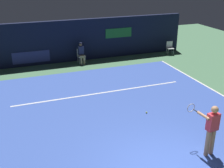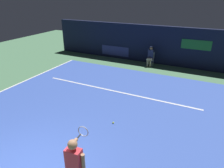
# 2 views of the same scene
# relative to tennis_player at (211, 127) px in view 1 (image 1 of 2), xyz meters

# --- Properties ---
(ground_plane) EXTENTS (30.73, 30.73, 0.00)m
(ground_plane) POSITION_rel_tennis_player_xyz_m (-1.67, 3.92, -0.99)
(ground_plane) COLOR #4C7A56
(court_surface) EXTENTS (10.56, 10.38, 0.01)m
(court_surface) POSITION_rel_tennis_player_xyz_m (-1.67, 3.92, -0.98)
(court_surface) COLOR #3856B2
(court_surface) RESTS_ON ground
(line_sideline_left) EXTENTS (0.10, 10.38, 0.01)m
(line_sideline_left) POSITION_rel_tennis_player_xyz_m (3.56, 3.92, -0.97)
(line_sideline_left) COLOR white
(line_sideline_left) RESTS_ON court_surface
(line_service) EXTENTS (8.24, 0.10, 0.01)m
(line_service) POSITION_rel_tennis_player_xyz_m (-1.67, 5.73, -0.97)
(line_service) COLOR white
(line_service) RESTS_ON court_surface
(back_wall) EXTENTS (15.05, 0.33, 2.60)m
(back_wall) POSITION_rel_tennis_player_xyz_m (-1.68, 11.23, 0.31)
(back_wall) COLOR #141933
(back_wall) RESTS_ON ground
(tennis_player) EXTENTS (0.68, 0.93, 1.73)m
(tennis_player) POSITION_rel_tennis_player_xyz_m (0.00, 0.00, 0.00)
(tennis_player) COLOR tan
(tennis_player) RESTS_ON ground
(line_judge_on_chair) EXTENTS (0.46, 0.54, 1.32)m
(line_judge_on_chair) POSITION_rel_tennis_player_xyz_m (-1.37, 10.47, -0.30)
(line_judge_on_chair) COLOR white
(line_judge_on_chair) RESTS_ON ground
(courtside_chair_near) EXTENTS (0.51, 0.49, 0.88)m
(courtside_chair_near) POSITION_rel_tennis_player_xyz_m (4.83, 10.34, -0.49)
(courtside_chair_near) COLOR white
(courtside_chair_near) RESTS_ON ground
(tennis_ball) EXTENTS (0.07, 0.07, 0.07)m
(tennis_ball) POSITION_rel_tennis_player_xyz_m (-0.58, 3.15, -0.94)
(tennis_ball) COLOR #CCE033
(tennis_ball) RESTS_ON court_surface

